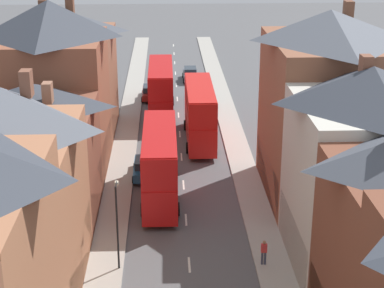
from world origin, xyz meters
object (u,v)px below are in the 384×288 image
(car_parked_right_a, at_px, (150,92))
(car_parked_left_a, at_px, (144,167))
(street_lamp, at_px, (117,221))
(pedestrian_mid_left, at_px, (264,251))
(car_near_blue, at_px, (190,74))
(car_near_silver, at_px, (205,93))
(double_decker_bus_far_approaching, at_px, (160,163))
(double_decker_bus_lead, at_px, (200,113))
(double_decker_bus_mid_street, at_px, (161,89))

(car_parked_right_a, bearing_deg, car_parked_left_a, -90.00)
(car_parked_right_a, height_order, street_lamp, street_lamp)
(car_parked_right_a, distance_m, pedestrian_mid_left, 37.23)
(car_near_blue, height_order, car_parked_left_a, car_near_blue)
(car_parked_right_a, bearing_deg, car_near_silver, -7.20)
(street_lamp, bearing_deg, double_decker_bus_far_approaching, 76.21)
(double_decker_bus_lead, xyz_separation_m, car_parked_left_a, (-4.89, -8.13, -2.00))
(double_decker_bus_lead, bearing_deg, car_near_silver, 84.44)
(double_decker_bus_far_approaching, distance_m, car_near_silver, 26.18)
(double_decker_bus_lead, xyz_separation_m, car_near_silver, (1.31, 13.44, -1.99))
(street_lamp, bearing_deg, car_parked_left_a, 85.31)
(pedestrian_mid_left, bearing_deg, double_decker_bus_mid_street, 101.68)
(double_decker_bus_far_approaching, xyz_separation_m, street_lamp, (-2.44, -9.95, 0.43))
(double_decker_bus_lead, distance_m, car_near_blue, 22.49)
(car_near_silver, height_order, pedestrian_mid_left, pedestrian_mid_left)
(double_decker_bus_mid_street, relative_size, car_parked_right_a, 2.44)
(car_parked_left_a, xyz_separation_m, pedestrian_mid_left, (7.60, -14.08, 0.22))
(car_near_silver, bearing_deg, double_decker_bus_lead, -95.56)
(car_near_blue, relative_size, car_near_silver, 1.04)
(car_near_silver, distance_m, car_parked_left_a, 22.45)
(double_decker_bus_far_approaching, bearing_deg, car_parked_left_a, 107.64)
(car_near_blue, xyz_separation_m, car_parked_left_a, (-4.90, -30.54, -0.03))
(double_decker_bus_mid_street, distance_m, car_near_blue, 14.66)
(double_decker_bus_mid_street, distance_m, car_parked_right_a, 6.36)
(car_parked_left_a, relative_size, pedestrian_mid_left, 2.70)
(car_parked_left_a, relative_size, street_lamp, 0.79)
(car_near_silver, bearing_deg, double_decker_bus_far_approaching, -100.84)
(car_near_silver, distance_m, street_lamp, 36.41)
(car_parked_left_a, bearing_deg, car_near_blue, 80.88)
(street_lamp, bearing_deg, car_near_blue, 82.27)
(car_near_blue, bearing_deg, street_lamp, -97.73)
(car_near_blue, relative_size, car_parked_left_a, 1.04)
(car_near_blue, bearing_deg, pedestrian_mid_left, -86.53)
(double_decker_bus_mid_street, xyz_separation_m, pedestrian_mid_left, (6.31, -30.55, -1.78))
(car_parked_right_a, bearing_deg, street_lamp, -91.81)
(car_parked_left_a, bearing_deg, car_near_silver, 73.97)
(double_decker_bus_far_approaching, bearing_deg, double_decker_bus_mid_street, 90.00)
(double_decker_bus_mid_street, xyz_separation_m, street_lamp, (-2.44, -30.48, 0.43))
(car_near_silver, distance_m, pedestrian_mid_left, 35.69)
(car_near_silver, xyz_separation_m, car_parked_left_a, (-6.20, -21.57, -0.00))
(double_decker_bus_lead, height_order, car_near_silver, double_decker_bus_lead)
(double_decker_bus_far_approaching, relative_size, pedestrian_mid_left, 6.71)
(double_decker_bus_far_approaching, height_order, car_parked_left_a, double_decker_bus_far_approaching)
(double_decker_bus_lead, xyz_separation_m, street_lamp, (-6.04, -22.14, 0.43))
(double_decker_bus_lead, bearing_deg, street_lamp, -105.26)
(double_decker_bus_lead, xyz_separation_m, double_decker_bus_far_approaching, (-3.60, -12.19, 0.00))
(double_decker_bus_mid_street, bearing_deg, pedestrian_mid_left, -78.32)
(street_lamp, bearing_deg, double_decker_bus_lead, 74.74)
(car_near_blue, height_order, car_parked_right_a, car_near_blue)
(double_decker_bus_mid_street, distance_m, double_decker_bus_far_approaching, 20.53)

